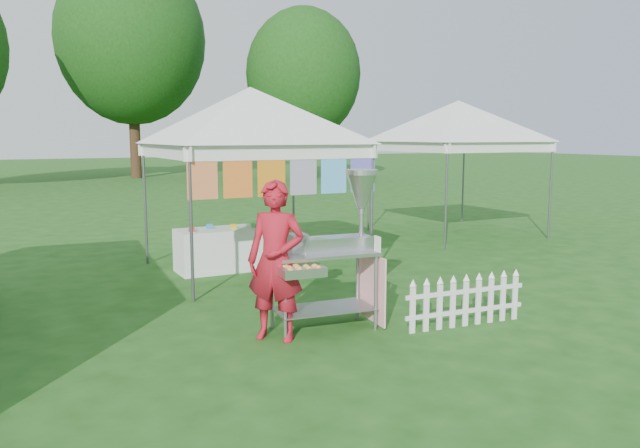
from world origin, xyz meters
TOP-DOWN VIEW (x-y plane):
  - ground at (0.00, 0.00)m, footprint 120.00×120.00m
  - canopy_main at (0.00, 3.49)m, footprint 4.24×4.24m
  - canopy_right at (5.50, 5.00)m, footprint 4.24×4.24m
  - tree_mid at (3.00, 28.00)m, footprint 7.60×7.60m
  - tree_right at (10.00, 22.00)m, footprint 5.60×5.60m
  - donut_cart at (-0.24, 0.15)m, footprint 1.40×0.87m
  - vendor at (-1.05, 0.11)m, footprint 0.76×0.75m
  - picket_fence at (1.11, -0.49)m, footprint 1.62×0.17m
  - display_table at (-0.27, 3.78)m, footprint 1.80×0.70m

SIDE VIEW (x-z plane):
  - ground at x=0.00m, z-range 0.00..0.00m
  - picket_fence at x=1.11m, z-range 0.01..0.57m
  - display_table at x=-0.27m, z-range 0.00..0.71m
  - vendor at x=-1.05m, z-range 0.00..1.76m
  - donut_cart at x=-0.24m, z-range 0.16..2.00m
  - canopy_main at x=0.00m, z-range 1.26..4.71m
  - canopy_right at x=5.50m, z-range 1.27..4.72m
  - tree_right at x=10.00m, z-range 0.97..9.39m
  - tree_mid at x=3.00m, z-range 1.38..12.90m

